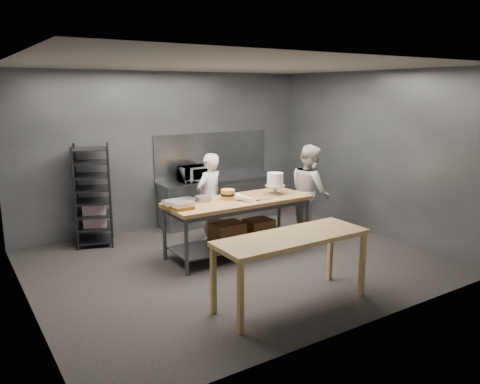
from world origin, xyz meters
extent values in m
plane|color=black|center=(0.00, 0.00, 0.00)|extent=(6.00, 6.00, 0.00)
cube|color=#4C4F54|center=(0.00, 2.50, 1.50)|extent=(6.00, 0.04, 3.00)
cube|color=olive|center=(0.24, 0.32, 0.89)|extent=(2.40, 0.90, 0.06)
cube|color=#47494C|center=(0.24, 0.32, 0.20)|extent=(2.25, 0.75, 0.03)
cylinder|color=#47494C|center=(-0.90, -0.07, 0.43)|extent=(0.06, 0.06, 0.86)
cylinder|color=#47494C|center=(-0.90, 0.71, 0.43)|extent=(0.06, 0.06, 0.86)
cylinder|color=#47494C|center=(1.38, -0.07, 0.43)|extent=(0.06, 0.06, 0.86)
cylinder|color=#47494C|center=(1.38, 0.71, 0.43)|extent=(0.06, 0.06, 0.86)
cube|color=brown|center=(0.02, 0.31, 0.39)|extent=(0.50, 0.40, 0.35)
cube|color=brown|center=(0.67, 0.35, 0.36)|extent=(0.45, 0.38, 0.30)
cube|color=#9F7941|center=(-0.20, -1.60, 0.87)|extent=(2.00, 0.70, 0.06)
cube|color=#9F7941|center=(-1.15, -1.90, 0.42)|extent=(0.06, 0.06, 0.84)
cube|color=#9F7941|center=(-1.15, -1.30, 0.42)|extent=(0.06, 0.06, 0.84)
cube|color=#9F7941|center=(0.75, -1.90, 0.42)|extent=(0.06, 0.06, 0.84)
cube|color=#9F7941|center=(0.75, -1.30, 0.42)|extent=(0.06, 0.06, 0.84)
cube|color=slate|center=(1.00, 2.18, 0.88)|extent=(2.60, 0.60, 0.04)
cube|color=slate|center=(1.00, 2.18, 0.43)|extent=(2.56, 0.56, 0.86)
cube|color=slate|center=(1.00, 2.48, 1.35)|extent=(2.60, 0.02, 0.90)
cube|color=black|center=(-1.60, 2.10, 0.88)|extent=(0.77, 0.80, 1.75)
cube|color=white|center=(-1.60, 2.10, 0.54)|extent=(0.44, 0.35, 0.45)
imported|color=white|center=(0.15, 1.12, 0.79)|extent=(0.67, 0.55, 1.59)
imported|color=silver|center=(1.82, 0.38, 0.85)|extent=(0.89, 1.00, 1.70)
imported|color=black|center=(0.39, 2.18, 1.05)|extent=(0.54, 0.37, 0.30)
cylinder|color=#ABA088|center=(0.97, 0.30, 0.93)|extent=(0.20, 0.20, 0.02)
cylinder|color=#ABA088|center=(0.97, 0.30, 1.00)|extent=(0.06, 0.06, 0.12)
cylinder|color=#ABA088|center=(0.97, 0.30, 1.07)|extent=(0.34, 0.34, 0.02)
cylinder|color=white|center=(0.97, 0.30, 1.18)|extent=(0.27, 0.27, 0.21)
cylinder|color=gold|center=(0.11, 0.42, 0.95)|extent=(0.23, 0.23, 0.06)
cylinder|color=black|center=(0.11, 0.42, 1.00)|extent=(0.23, 0.23, 0.04)
cylinder|color=gold|center=(0.11, 0.42, 1.05)|extent=(0.23, 0.23, 0.06)
cylinder|color=gray|center=(-0.58, 0.53, 0.96)|extent=(0.27, 0.27, 0.07)
cylinder|color=gray|center=(-0.29, 0.53, 0.96)|extent=(0.27, 0.27, 0.07)
cylinder|color=gray|center=(-0.80, 0.50, 0.96)|extent=(0.28, 0.28, 0.07)
cone|color=white|center=(0.25, 0.10, 0.98)|extent=(0.24, 0.40, 0.12)
cube|color=slate|center=(0.64, 0.06, 0.92)|extent=(0.28, 0.02, 0.00)
cube|color=black|center=(0.46, 0.06, 0.93)|extent=(0.09, 0.02, 0.02)
cube|color=#90601C|center=(-0.80, 0.21, 0.95)|extent=(0.30, 0.20, 0.05)
cube|color=silver|center=(-0.80, 0.21, 1.00)|extent=(0.31, 0.21, 0.06)
cube|color=#90601C|center=(-0.86, 0.42, 0.95)|extent=(0.30, 0.20, 0.05)
cube|color=silver|center=(-0.86, 0.42, 1.00)|extent=(0.31, 0.21, 0.06)
camera|label=1|loc=(-3.72, -5.89, 2.65)|focal=35.00mm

